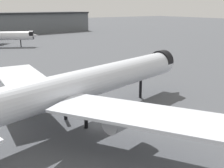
# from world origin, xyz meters

# --- Properties ---
(ground) EXTENTS (900.00, 900.00, 0.00)m
(ground) POSITION_xyz_m (0.00, 0.00, 0.00)
(ground) COLOR #4C4F54
(airliner_near_gate) EXTENTS (61.21, 54.98, 16.09)m
(airliner_near_gate) POSITION_xyz_m (-0.65, 3.31, 7.08)
(airliner_near_gate) COLOR silver
(airliner_near_gate) RESTS_ON ground
(baggage_tug_wing) EXTENTS (3.50, 3.30, 1.85)m
(baggage_tug_wing) POSITION_xyz_m (-0.04, 41.83, 0.97)
(baggage_tug_wing) COLOR black
(baggage_tug_wing) RESTS_ON ground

